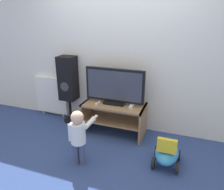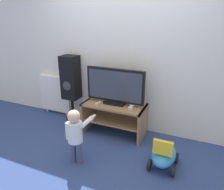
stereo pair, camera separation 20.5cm
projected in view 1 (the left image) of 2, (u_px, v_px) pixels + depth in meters
The scene contains 10 objects.
ground_plane at pixel (109, 140), 3.44m from camera, with size 16.00×16.00×0.00m, color navy.
wall_back at pixel (121, 51), 3.48m from camera, with size 10.00×0.06×2.60m.
tv_stand at pixel (114, 114), 3.54m from camera, with size 1.00×0.48×0.52m.
television at pixel (115, 87), 3.39m from camera, with size 0.95×0.20×0.57m.
game_console at pixel (132, 106), 3.37m from camera, with size 0.06×0.18×0.04m.
remote_primary at pixel (98, 103), 3.48m from camera, with size 0.05×0.13×0.03m.
child at pixel (79, 133), 2.77m from camera, with size 0.29×0.44×0.75m.
speaker_tower at pixel (68, 80), 3.79m from camera, with size 0.29×0.26×1.20m.
ride_on_toy at pixel (167, 153), 2.83m from camera, with size 0.34×0.50×0.45m.
radiator at pixel (52, 95), 4.16m from camera, with size 0.65×0.08×0.76m.
Camera 1 is at (1.06, -2.78, 1.87)m, focal length 35.00 mm.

